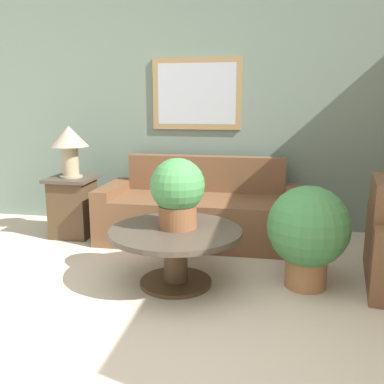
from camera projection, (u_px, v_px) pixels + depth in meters
ground_plane at (131, 368)px, 2.32m from camera, size 20.00×20.00×0.00m
wall_back at (208, 112)px, 4.79m from camera, size 7.12×0.09×2.60m
couch_main at (201, 213)px, 4.44m from camera, size 2.06×0.85×0.84m
coffee_table at (176, 244)px, 3.33m from camera, size 1.03×1.03×0.45m
side_table at (73, 206)px, 4.55m from camera, size 0.47×0.47×0.64m
table_lamp at (69, 142)px, 4.41m from camera, size 0.39×0.39×0.54m
potted_plant_on_table at (177, 191)px, 3.29m from camera, size 0.42×0.42×0.55m
potted_plant_floor at (308, 231)px, 3.26m from camera, size 0.63×0.63×0.80m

